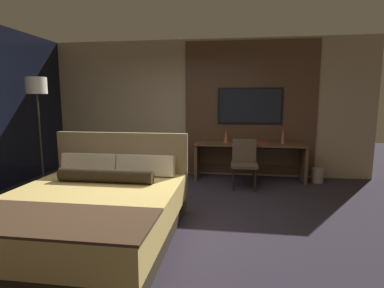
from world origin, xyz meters
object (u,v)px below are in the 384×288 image
(vase_short, at_px, (226,136))
(book, at_px, (262,143))
(tv, at_px, (250,106))
(desk, at_px, (249,154))
(floor_lamp, at_px, (37,95))
(waste_bin, at_px, (317,175))
(desk_chair, at_px, (244,159))
(vase_tall, at_px, (283,135))
(bed, at_px, (91,212))

(vase_short, bearing_deg, book, -2.91)
(tv, relative_size, book, 5.80)
(desk, distance_m, floor_lamp, 4.02)
(tv, bearing_deg, floor_lamp, -158.00)
(desk, height_order, tv, tv)
(tv, height_order, waste_bin, tv)
(desk_chair, xyz_separation_m, vase_short, (-0.35, 0.58, 0.34))
(tv, bearing_deg, desk_chair, -97.91)
(vase_short, bearing_deg, waste_bin, -2.08)
(desk_chair, xyz_separation_m, vase_tall, (0.75, 0.60, 0.38))
(vase_short, height_order, waste_bin, vase_short)
(floor_lamp, distance_m, book, 4.16)
(bed, bearing_deg, desk_chair, 52.74)
(waste_bin, bearing_deg, tv, 166.28)
(bed, relative_size, desk, 1.01)
(desk, height_order, vase_short, vase_short)
(bed, height_order, floor_lamp, floor_lamp)
(floor_lamp, relative_size, vase_short, 7.56)
(tv, height_order, desk_chair, tv)
(vase_tall, bearing_deg, tv, 159.92)
(desk_chair, bearing_deg, bed, -127.26)
(tv, bearing_deg, waste_bin, -13.72)
(desk_chair, height_order, floor_lamp, floor_lamp)
(desk, xyz_separation_m, floor_lamp, (-3.64, -1.24, 1.15))
(tv, xyz_separation_m, waste_bin, (1.30, -0.32, -1.32))
(bed, xyz_separation_m, vase_short, (1.43, 2.92, 0.53))
(vase_tall, relative_size, waste_bin, 1.17)
(desk, distance_m, desk_chair, 0.62)
(bed, relative_size, vase_tall, 6.63)
(vase_tall, height_order, vase_short, vase_tall)
(bed, xyz_separation_m, waste_bin, (3.19, 2.85, -0.18))
(desk_chair, bearing_deg, vase_tall, 38.54)
(desk_chair, relative_size, vase_short, 3.37)
(desk, distance_m, vase_short, 0.58)
(bed, height_order, desk, bed)
(vase_tall, xyz_separation_m, vase_short, (-1.10, -0.02, -0.03))
(book, relative_size, waste_bin, 0.80)
(bed, xyz_separation_m, book, (2.13, 2.88, 0.42))
(bed, distance_m, desk_chair, 2.94)
(desk_chair, distance_m, floor_lamp, 3.76)
(desk_chair, distance_m, book, 0.69)
(floor_lamp, bearing_deg, vase_tall, 16.14)
(book, bearing_deg, waste_bin, -1.54)
(desk, bearing_deg, book, -14.36)
(desk_chair, bearing_deg, waste_bin, 20.03)
(desk, relative_size, vase_tall, 6.54)
(book, bearing_deg, desk_chair, -122.72)
(vase_tall, distance_m, waste_bin, 1.01)
(tv, distance_m, waste_bin, 1.88)
(floor_lamp, height_order, book, floor_lamp)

